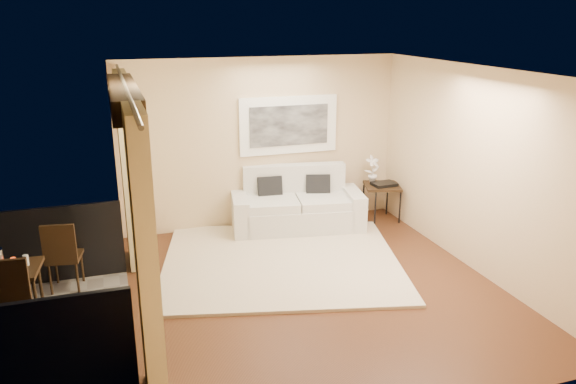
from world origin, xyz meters
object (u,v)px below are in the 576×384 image
side_table (382,188)px  orchid (373,169)px  balcony_chair_far (62,252)px  balcony_chair_near (7,301)px  bistro_table (12,276)px  sofa (297,207)px

side_table → orchid: (-0.11, 0.17, 0.29)m
balcony_chair_far → balcony_chair_near: bearing=78.6°
balcony_chair_far → bistro_table: bearing=65.5°
orchid → balcony_chair_far: 4.98m
side_table → sofa: bearing=176.4°
bistro_table → balcony_chair_near: (0.02, -0.50, -0.04)m
sofa → bistro_table: sofa is taller
orchid → balcony_chair_far: orchid is taller
sofa → orchid: 1.45m
balcony_chair_far → sofa: bearing=-152.1°
bistro_table → balcony_chair_near: 0.51m
balcony_chair_near → orchid: bearing=30.3°
side_table → orchid: 0.35m
sofa → balcony_chair_far: bearing=-151.7°
balcony_chair_far → orchid: bearing=-156.4°
bistro_table → side_table: bearing=18.4°
sofa → bistro_table: (-3.91, -1.89, 0.25)m
side_table → balcony_chair_near: size_ratio=0.73×
bistro_table → balcony_chair_far: size_ratio=0.75×
sofa → bistro_table: 4.35m
orchid → balcony_chair_near: size_ratio=0.48×
sofa → bistro_table: bearing=-144.9°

